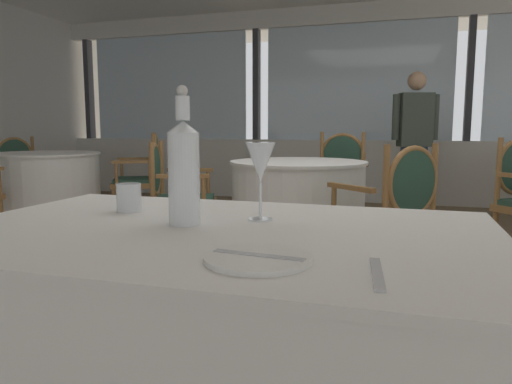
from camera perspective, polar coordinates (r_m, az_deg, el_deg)
ground_plane at (r=2.99m, az=4.03°, el=-12.15°), size 13.62×13.62×0.00m
window_wall_far at (r=6.71m, az=11.81°, el=7.95°), size 9.07×0.14×2.65m
foreground_table at (r=1.31m, az=-4.78°, el=-20.96°), size 1.35×0.87×0.77m
side_plate at (r=0.89m, az=0.27°, el=-7.94°), size 0.20×0.20×0.01m
butter_knife at (r=0.88m, az=0.27°, el=-7.62°), size 0.18×0.04×0.00m
dinner_fork at (r=0.83m, az=14.33°, el=-9.43°), size 0.04×0.18×0.00m
water_bottle at (r=1.21m, az=-8.66°, el=2.71°), size 0.08×0.08×0.35m
wine_glass at (r=1.25m, az=0.53°, el=3.37°), size 0.08×0.08×0.21m
water_tumbler at (r=1.45m, az=-15.00°, el=-0.63°), size 0.07×0.07×0.08m
background_table_0 at (r=5.25m, az=-24.06°, el=0.13°), size 1.12×1.12×0.77m
dining_chair_0_0 at (r=6.19m, az=-26.62°, el=2.53°), size 0.64×0.65×0.92m
dining_chair_0_2 at (r=5.08m, az=-13.29°, el=2.38°), size 0.62×0.64×0.96m
background_table_1 at (r=3.63m, az=5.01°, el=-2.34°), size 1.03×1.03×0.77m
dining_chair_1_0 at (r=2.92m, az=16.20°, el=-1.93°), size 0.65×0.66×0.93m
dining_chair_1_1 at (r=4.48m, az=9.78°, el=1.84°), size 0.60×0.54×0.98m
dining_chair_1_2 at (r=3.61m, az=-9.85°, el=0.05°), size 0.58×0.63×0.91m
diner_person_0 at (r=5.76m, az=18.50°, el=6.50°), size 0.51×0.30×1.65m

